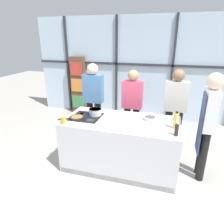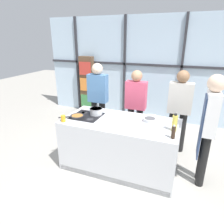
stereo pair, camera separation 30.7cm
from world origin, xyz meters
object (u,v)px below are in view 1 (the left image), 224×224
(spectator_center_right, at_px, (175,105))
(mixing_bowl, at_px, (150,118))
(spectator_far_left, at_px, (93,97))
(juice_glass_near, at_px, (63,120))
(white_plate, at_px, (150,115))
(oil_bottle, at_px, (176,121))
(chef, at_px, (208,120))
(pepper_grinder, at_px, (177,130))
(frying_pan, at_px, (76,117))
(spectator_center_left, at_px, (132,103))
(saucepan, at_px, (95,112))

(spectator_center_right, relative_size, mixing_bowl, 7.52)
(spectator_far_left, distance_m, juice_glass_near, 1.36)
(white_plate, xyz_separation_m, oil_bottle, (0.43, -0.42, 0.12))
(spectator_far_left, xyz_separation_m, oil_bottle, (1.77, -1.04, 0.05))
(white_plate, height_order, oil_bottle, oil_bottle)
(white_plate, distance_m, juice_glass_near, 1.52)
(chef, distance_m, juice_glass_near, 2.29)
(chef, relative_size, juice_glass_near, 15.99)
(pepper_grinder, relative_size, juice_glass_near, 1.88)
(pepper_grinder, bearing_deg, frying_pan, 173.61)
(spectator_center_left, bearing_deg, saucepan, 58.57)
(saucepan, distance_m, oil_bottle, 1.41)
(spectator_center_right, height_order, oil_bottle, spectator_center_right)
(white_plate, distance_m, oil_bottle, 0.62)
(mixing_bowl, bearing_deg, white_plate, 95.20)
(spectator_center_left, height_order, spectator_center_right, spectator_center_right)
(spectator_center_left, distance_m, mixing_bowl, 0.93)
(spectator_center_left, height_order, frying_pan, spectator_center_left)
(pepper_grinder, xyz_separation_m, juice_glass_near, (-1.77, -0.07, -0.04))
(spectator_center_right, distance_m, frying_pan, 1.99)
(oil_bottle, bearing_deg, pepper_grinder, -87.74)
(mixing_bowl, xyz_separation_m, juice_glass_near, (-1.35, -0.55, 0.02))
(chef, bearing_deg, spectator_center_left, 56.64)
(oil_bottle, bearing_deg, frying_pan, -177.70)
(oil_bottle, bearing_deg, juice_glass_near, -169.75)
(spectator_center_left, bearing_deg, oil_bottle, 130.33)
(chef, relative_size, frying_pan, 4.52)
(spectator_far_left, height_order, spectator_center_right, spectator_far_left)
(oil_bottle, relative_size, pepper_grinder, 1.33)
(white_plate, xyz_separation_m, juice_glass_near, (-1.33, -0.74, 0.05))
(chef, height_order, oil_bottle, chef)
(spectator_center_left, xyz_separation_m, frying_pan, (-0.77, -1.11, 0.01))
(spectator_far_left, distance_m, white_plate, 1.47)
(spectator_center_right, xyz_separation_m, pepper_grinder, (0.01, -1.29, 0.05))
(saucepan, bearing_deg, oil_bottle, -7.75)
(oil_bottle, bearing_deg, chef, 17.37)
(spectator_far_left, bearing_deg, white_plate, 155.16)
(mixing_bowl, relative_size, oil_bottle, 0.80)
(juice_glass_near, bearing_deg, spectator_center_left, 56.99)
(chef, relative_size, spectator_far_left, 1.03)
(oil_bottle, height_order, pepper_grinder, oil_bottle)
(juice_glass_near, bearing_deg, chef, 11.79)
(white_plate, relative_size, oil_bottle, 0.92)
(white_plate, bearing_deg, oil_bottle, -44.23)
(white_plate, bearing_deg, spectator_center_left, 126.01)
(spectator_far_left, height_order, mixing_bowl, spectator_far_left)
(mixing_bowl, distance_m, juice_glass_near, 1.46)
(frying_pan, xyz_separation_m, saucepan, (0.26, 0.26, 0.04))
(chef, height_order, frying_pan, chef)
(juice_glass_near, bearing_deg, white_plate, 29.12)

